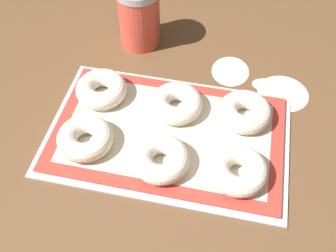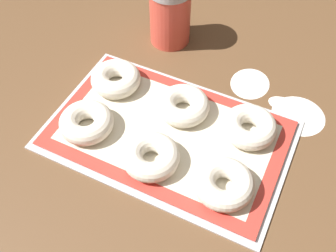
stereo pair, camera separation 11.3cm
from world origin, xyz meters
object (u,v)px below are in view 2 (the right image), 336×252
Objects in this scene: bagel_front_center at (151,156)px; baking_tray at (168,134)px; bagel_back_left at (116,79)px; flour_canister at (170,14)px; bagel_back_right at (249,127)px; bagel_back_center at (183,106)px; bagel_front_right at (224,184)px; bagel_front_left at (86,122)px.

baking_tray is at bearing 92.12° from bagel_front_center.
flour_canister is at bearing 81.14° from bagel_back_left.
bagel_back_right is 0.72× the size of flour_canister.
bagel_back_left is (-0.16, 0.14, 0.00)m from bagel_front_center.
bagel_front_center is 0.14m from bagel_back_center.
bagel_back_left is 0.30m from bagel_back_right.
bagel_front_right is at bearing -89.65° from bagel_back_right.
bagel_front_left is 0.15m from bagel_front_center.
bagel_front_left is 0.29m from bagel_front_right.
baking_tray is 0.08m from bagel_front_center.
bagel_back_left is at bearing 155.19° from bagel_front_right.
bagel_back_center is 0.14m from bagel_back_right.
flour_canister is at bearing 110.33° from bagel_front_center.
bagel_back_left is at bearing -179.96° from bagel_back_right.
baking_tray is 0.17m from bagel_back_left.
bagel_front_left is 0.19m from bagel_back_center.
bagel_front_right is at bearing -2.10° from bagel_front_left.
baking_tray is at bearing -154.81° from bagel_back_right.
bagel_front_right is (0.14, -0.07, 0.03)m from baking_tray.
bagel_back_left is (-0.30, 0.14, 0.00)m from bagel_front_right.
bagel_front_left is 1.00× the size of bagel_back_left.
bagel_front_center and bagel_back_center have the same top height.
bagel_front_right and bagel_back_center have the same top height.
bagel_front_left and bagel_front_center have the same top height.
bagel_back_right is at bearing 0.04° from bagel_back_left.
bagel_back_right is (0.14, 0.14, 0.00)m from bagel_front_center.
bagel_back_center is 0.25m from flour_canister.
bagel_front_center is (0.00, -0.08, 0.03)m from baking_tray.
baking_tray is 0.16m from bagel_back_right.
flour_canister reaches higher than bagel_front_right.
flour_canister is (-0.27, 0.20, 0.04)m from bagel_back_right.
bagel_back_left is (-0.01, 0.13, 0.00)m from bagel_front_left.
flour_canister is (-0.12, 0.27, 0.07)m from baking_tray.
bagel_back_center is 1.00× the size of bagel_back_right.
bagel_back_center reaches higher than baking_tray.
baking_tray is 0.16m from bagel_front_right.
flour_canister is at bearing 122.01° from bagel_back_center.
bagel_front_right is (0.14, 0.01, 0.00)m from bagel_front_center.
bagel_front_left and bagel_back_left have the same top height.
bagel_back_left is 0.16m from bagel_back_center.
bagel_front_left is 0.32m from bagel_back_right.
flour_canister is at bearing 115.00° from baking_tray.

